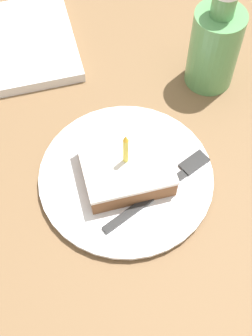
{
  "coord_description": "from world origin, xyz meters",
  "views": [
    {
      "loc": [
        -0.34,
        0.06,
        0.63
      ],
      "look_at": [
        0.01,
        -0.03,
        0.03
      ],
      "focal_mm": 50.0,
      "sensor_mm": 36.0,
      "label": 1
    }
  ],
  "objects_px": {
    "plate": "(126,177)",
    "marble_board": "(10,46)",
    "bottle": "(215,46)",
    "cake_slice": "(126,167)",
    "fork": "(164,187)"
  },
  "relations": [
    {
      "from": "cake_slice",
      "to": "fork",
      "type": "relative_size",
      "value": 0.69
    },
    {
      "from": "cake_slice",
      "to": "marble_board",
      "type": "distance_m",
      "value": 0.35
    },
    {
      "from": "plate",
      "to": "marble_board",
      "type": "height_order",
      "value": "marble_board"
    },
    {
      "from": "fork",
      "to": "bottle",
      "type": "height_order",
      "value": "bottle"
    },
    {
      "from": "bottle",
      "to": "plate",
      "type": "bearing_deg",
      "value": 130.17
    },
    {
      "from": "plate",
      "to": "marble_board",
      "type": "distance_m",
      "value": 0.35
    },
    {
      "from": "marble_board",
      "to": "bottle",
      "type": "bearing_deg",
      "value": -115.82
    },
    {
      "from": "fork",
      "to": "bottle",
      "type": "bearing_deg",
      "value": -35.56
    },
    {
      "from": "bottle",
      "to": "marble_board",
      "type": "distance_m",
      "value": 0.37
    },
    {
      "from": "bottle",
      "to": "marble_board",
      "type": "xyz_separation_m",
      "value": [
        0.16,
        0.33,
        -0.07
      ]
    },
    {
      "from": "cake_slice",
      "to": "marble_board",
      "type": "relative_size",
      "value": 0.55
    },
    {
      "from": "plate",
      "to": "fork",
      "type": "height_order",
      "value": "fork"
    },
    {
      "from": "fork",
      "to": "marble_board",
      "type": "bearing_deg",
      "value": 27.31
    },
    {
      "from": "cake_slice",
      "to": "fork",
      "type": "xyz_separation_m",
      "value": [
        -0.04,
        -0.05,
        -0.02
      ]
    },
    {
      "from": "fork",
      "to": "bottle",
      "type": "distance_m",
      "value": 0.25
    }
  ]
}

